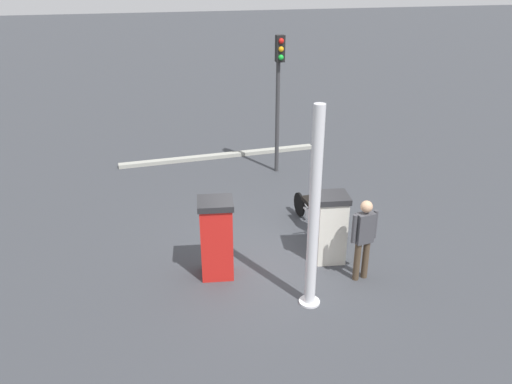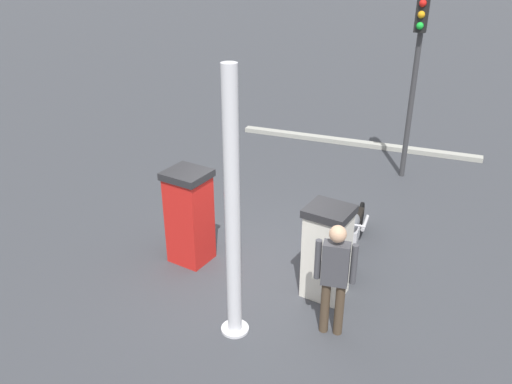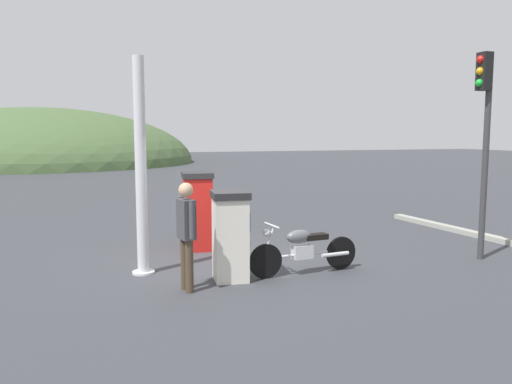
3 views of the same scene
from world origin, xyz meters
name	(u,v)px [view 1 (image 1 of 3)]	position (x,y,z in m)	size (l,w,h in m)	color
ground_plane	(271,260)	(0.00, 0.00, 0.00)	(120.00, 120.00, 0.00)	#383A3F
fuel_pump_near	(330,227)	(-0.26, -1.21, 0.78)	(0.72, 0.74, 1.53)	silver
fuel_pump_far	(216,238)	(-0.26, 1.21, 0.85)	(0.75, 0.77, 1.68)	red
motorcycle_near_pump	(313,212)	(1.06, -1.30, 0.47)	(2.14, 0.56, 0.94)	black
attendant_person	(364,235)	(-1.09, -1.57, 1.00)	(0.27, 0.58, 1.74)	#473828
roadside_traffic_light	(279,82)	(4.82, -1.51, 2.74)	(0.38, 0.24, 4.04)	#38383A
canopy_support_pole	(314,216)	(-1.62, -0.30, 1.84)	(0.40, 0.40, 3.83)	silver
road_edge_kerb	(219,156)	(6.44, 0.00, 0.06)	(0.57, 6.45, 0.12)	#9E9E93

